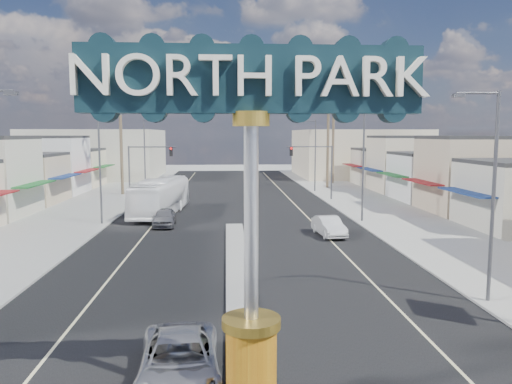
{
  "coord_description": "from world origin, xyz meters",
  "views": [
    {
      "loc": [
        -0.61,
        -10.12,
        7.21
      ],
      "look_at": [
        0.78,
        12.96,
        4.54
      ],
      "focal_mm": 35.0,
      "sensor_mm": 36.0,
      "label": 1
    }
  ],
  "objects": [
    {
      "name": "ground",
      "position": [
        0.0,
        30.0,
        0.0
      ],
      "size": [
        160.0,
        160.0,
        0.0
      ],
      "primitive_type": "plane",
      "color": "gray",
      "rests_on": "ground"
    },
    {
      "name": "road",
      "position": [
        0.0,
        30.0,
        0.01
      ],
      "size": [
        20.0,
        120.0,
        0.01
      ],
      "primitive_type": "cube",
      "color": "black",
      "rests_on": "ground"
    },
    {
      "name": "median_island",
      "position": [
        0.0,
        14.0,
        0.08
      ],
      "size": [
        1.3,
        30.0,
        0.16
      ],
      "primitive_type": "cube",
      "color": "gray",
      "rests_on": "ground"
    },
    {
      "name": "sidewalk_left",
      "position": [
        -14.0,
        30.0,
        0.06
      ],
      "size": [
        8.0,
        120.0,
        0.12
      ],
      "primitive_type": "cube",
      "color": "gray",
      "rests_on": "ground"
    },
    {
      "name": "sidewalk_right",
      "position": [
        14.0,
        30.0,
        0.06
      ],
      "size": [
        8.0,
        120.0,
        0.12
      ],
      "primitive_type": "cube",
      "color": "gray",
      "rests_on": "ground"
    },
    {
      "name": "storefront_row_left",
      "position": [
        -24.0,
        43.0,
        3.0
      ],
      "size": [
        12.0,
        42.0,
        6.0
      ],
      "primitive_type": "cube",
      "color": "beige",
      "rests_on": "ground"
    },
    {
      "name": "storefront_row_right",
      "position": [
        24.0,
        43.0,
        3.0
      ],
      "size": [
        12.0,
        42.0,
        6.0
      ],
      "primitive_type": "cube",
      "color": "#B7B29E",
      "rests_on": "ground"
    },
    {
      "name": "backdrop_far_left",
      "position": [
        -22.0,
        75.0,
        4.0
      ],
      "size": [
        20.0,
        20.0,
        8.0
      ],
      "primitive_type": "cube",
      "color": "#B7B29E",
      "rests_on": "ground"
    },
    {
      "name": "backdrop_far_right",
      "position": [
        22.0,
        75.0,
        4.0
      ],
      "size": [
        20.0,
        20.0,
        8.0
      ],
      "primitive_type": "cube",
      "color": "beige",
      "rests_on": "ground"
    },
    {
      "name": "gateway_sign",
      "position": [
        0.0,
        1.98,
        5.93
      ],
      "size": [
        8.2,
        1.5,
        9.15
      ],
      "color": "#C15D0E",
      "rests_on": "median_island"
    },
    {
      "name": "traffic_signal_left",
      "position": [
        -9.18,
        43.99,
        4.27
      ],
      "size": [
        5.09,
        0.45,
        6.0
      ],
      "color": "#47474C",
      "rests_on": "ground"
    },
    {
      "name": "traffic_signal_right",
      "position": [
        9.18,
        43.99,
        4.27
      ],
      "size": [
        5.09,
        0.45,
        6.0
      ],
      "color": "#47474C",
      "rests_on": "ground"
    },
    {
      "name": "streetlight_l_mid",
      "position": [
        -10.43,
        30.0,
        5.07
      ],
      "size": [
        2.03,
        0.22,
        9.0
      ],
      "color": "#47474C",
      "rests_on": "ground"
    },
    {
      "name": "streetlight_l_far",
      "position": [
        -10.43,
        52.0,
        5.07
      ],
      "size": [
        2.03,
        0.22,
        9.0
      ],
      "color": "#47474C",
      "rests_on": "ground"
    },
    {
      "name": "streetlight_r_near",
      "position": [
        10.43,
        10.0,
        5.07
      ],
      "size": [
        2.03,
        0.22,
        9.0
      ],
      "color": "#47474C",
      "rests_on": "ground"
    },
    {
      "name": "streetlight_r_mid",
      "position": [
        10.43,
        30.0,
        5.07
      ],
      "size": [
        2.03,
        0.22,
        9.0
      ],
      "color": "#47474C",
      "rests_on": "ground"
    },
    {
      "name": "streetlight_r_far",
      "position": [
        10.43,
        52.0,
        5.07
      ],
      "size": [
        2.03,
        0.22,
        9.0
      ],
      "color": "#47474C",
      "rests_on": "ground"
    },
    {
      "name": "palm_left_far",
      "position": [
        -13.0,
        50.0,
        11.5
      ],
      "size": [
        2.6,
        2.6,
        13.1
      ],
      "color": "brown",
      "rests_on": "ground"
    },
    {
      "name": "palm_right_mid",
      "position": [
        13.0,
        56.0,
        10.6
      ],
      "size": [
        2.6,
        2.6,
        12.1
      ],
      "color": "brown",
      "rests_on": "ground"
    },
    {
      "name": "palm_right_far",
      "position": [
        15.0,
        62.0,
        12.39
      ],
      "size": [
        2.6,
        2.6,
        14.1
      ],
      "color": "brown",
      "rests_on": "ground"
    },
    {
      "name": "suv_left",
      "position": [
        -2.0,
        3.74,
        0.7
      ],
      "size": [
        2.66,
        5.16,
        1.39
      ],
      "primitive_type": "imported",
      "rotation": [
        0.0,
        0.0,
        0.07
      ],
      "color": "#AFB0B4",
      "rests_on": "ground"
    },
    {
      "name": "car_parked_left",
      "position": [
        -5.5,
        29.12,
        0.71
      ],
      "size": [
        1.8,
        4.22,
        1.42
      ],
      "primitive_type": "imported",
      "rotation": [
        0.0,
        0.0,
        0.03
      ],
      "color": "slate",
      "rests_on": "ground"
    },
    {
      "name": "car_parked_right",
      "position": [
        6.71,
        24.63,
        0.69
      ],
      "size": [
        1.94,
        4.36,
        1.39
      ],
      "primitive_type": "imported",
      "rotation": [
        0.0,
        0.0,
        0.11
      ],
      "color": "beige",
      "rests_on": "ground"
    },
    {
      "name": "city_bus",
      "position": [
        -6.55,
        35.04,
        1.63
      ],
      "size": [
        4.24,
        11.98,
        3.27
      ],
      "primitive_type": "imported",
      "rotation": [
        0.0,
        0.0,
        -0.13
      ],
      "color": "white",
      "rests_on": "ground"
    }
  ]
}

